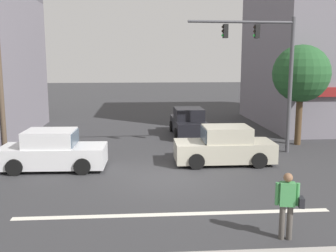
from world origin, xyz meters
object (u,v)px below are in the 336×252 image
street_tree (301,74)px  pedestrian_foreground_with_bag (288,202)px  traffic_light_mast (271,63)px  sedan_parked_curbside (224,147)px  sedan_waiting_far (188,123)px  sedan_crossing_center (53,152)px

street_tree → pedestrian_foreground_with_bag: bearing=-113.6°
traffic_light_mast → sedan_parked_curbside: bearing=-144.5°
sedan_waiting_far → pedestrian_foreground_with_bag: (0.71, -13.38, 0.24)m
street_tree → sedan_parked_curbside: size_ratio=1.23×
sedan_crossing_center → sedan_parked_curbside: same height
street_tree → traffic_light_mast: bearing=-142.5°
street_tree → sedan_crossing_center: (-11.54, -3.72, -2.90)m
traffic_light_mast → pedestrian_foreground_with_bag: bearing=-105.4°
sedan_parked_curbside → sedan_waiting_far: same height
sedan_parked_curbside → sedan_crossing_center: bearing=-177.1°
street_tree → sedan_crossing_center: size_ratio=1.22×
street_tree → sedan_waiting_far: (-5.28, 2.92, -2.90)m
street_tree → sedan_waiting_far: street_tree is taller
sedan_parked_curbside → pedestrian_foreground_with_bag: pedestrian_foreground_with_bag is taller
sedan_crossing_center → pedestrian_foreground_with_bag: 9.70m
sedan_waiting_far → traffic_light_mast: bearing=-55.4°
street_tree → sedan_parked_curbside: street_tree is taller
traffic_light_mast → sedan_crossing_center: (-9.41, -2.08, -3.46)m
street_tree → pedestrian_foreground_with_bag: (-4.56, -10.46, -2.65)m
traffic_light_mast → sedan_parked_curbside: traffic_light_mast is taller
street_tree → sedan_crossing_center: 12.46m
traffic_light_mast → pedestrian_foreground_with_bag: 9.71m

